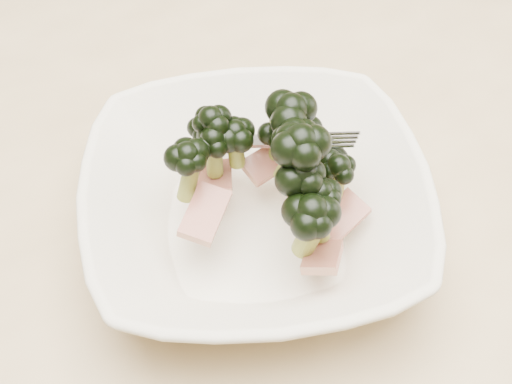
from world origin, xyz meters
TOP-DOWN VIEW (x-y plane):
  - dining_table at (0.00, 0.00)m, footprint 1.20×0.80m
  - broccoli_dish at (-0.03, -0.03)m, footprint 0.34×0.34m

SIDE VIEW (x-z plane):
  - dining_table at x=0.00m, z-range 0.28..1.03m
  - broccoli_dish at x=-0.03m, z-range 0.72..0.85m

